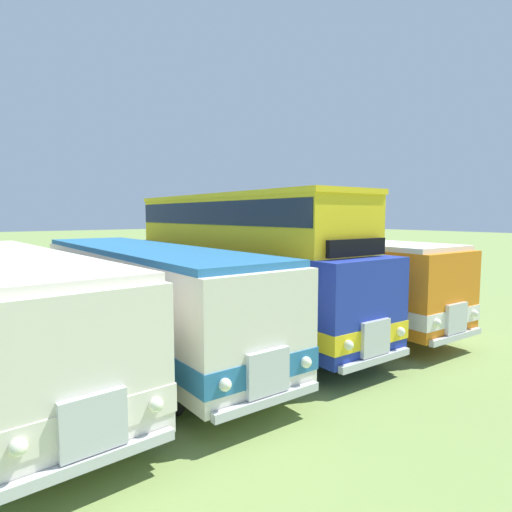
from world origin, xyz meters
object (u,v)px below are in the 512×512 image
bus_seventh_in_row (144,291)px  bus_eighth_in_row (241,258)px  bus_sixth_in_row (4,307)px  bus_ninth_in_row (312,271)px

bus_seventh_in_row → bus_eighth_in_row: bus_eighth_in_row is taller
bus_seventh_in_row → bus_eighth_in_row: 3.43m
bus_sixth_in_row → bus_seventh_in_row: same height
bus_eighth_in_row → bus_ninth_in_row: size_ratio=0.94×
bus_sixth_in_row → bus_seventh_in_row: (3.35, -0.00, -0.00)m
bus_eighth_in_row → bus_sixth_in_row: bearing=-179.2°
bus_seventh_in_row → bus_ninth_in_row: bearing=2.0°
bus_sixth_in_row → bus_eighth_in_row: (6.70, 0.10, 0.72)m
bus_eighth_in_row → bus_ninth_in_row: (3.34, 0.13, -0.71)m
bus_sixth_in_row → bus_ninth_in_row: bearing=1.3°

